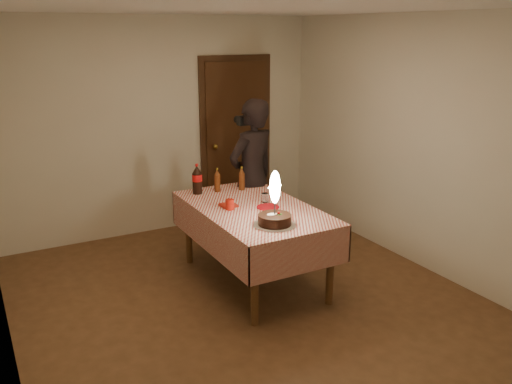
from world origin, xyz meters
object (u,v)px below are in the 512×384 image
red_cup (230,205)px  clear_cup (265,198)px  photographer (252,177)px  red_plate (268,207)px  cola_bottle (197,179)px  amber_bottle_right (242,179)px  amber_bottle_left (217,181)px  birthday_cake (275,213)px  dining_table (254,217)px

red_cup → clear_cup: bearing=6.1°
photographer → red_plate: bearing=-107.8°
cola_bottle → amber_bottle_right: bearing=-11.8°
red_plate → amber_bottle_right: size_ratio=0.86×
cola_bottle → photographer: 0.68m
amber_bottle_left → photographer: 0.46m
amber_bottle_left → amber_bottle_right: size_ratio=1.00×
photographer → clear_cup: bearing=-107.3°
cola_bottle → photographer: photographer is taller
photographer → amber_bottle_left: bearing=-170.7°
amber_bottle_right → red_plate: bearing=-94.8°
red_cup → cola_bottle: size_ratio=0.31×
red_plate → photographer: bearing=72.2°
clear_cup → cola_bottle: bearing=128.6°
red_plate → birthday_cake: bearing=-113.0°
dining_table → red_plate: (0.12, -0.08, 0.11)m
red_cup → clear_cup: (0.41, 0.04, -0.01)m
red_cup → amber_bottle_left: amber_bottle_left is taller
cola_bottle → amber_bottle_right: 0.48m
red_cup → amber_bottle_right: 0.68m
clear_cup → cola_bottle: cola_bottle is taller
clear_cup → amber_bottle_left: (-0.26, 0.56, 0.07)m
birthday_cake → cola_bottle: size_ratio=1.54×
amber_bottle_right → amber_bottle_left: bearing=165.0°
dining_table → photographer: size_ratio=0.99×
dining_table → photographer: 0.83m
red_plate → cola_bottle: cola_bottle is taller
birthday_cake → photographer: photographer is taller
red_plate → amber_bottle_left: 0.76m
cola_bottle → birthday_cake: bearing=-79.5°
cola_bottle → clear_cup: bearing=-51.4°
red_plate → photographer: size_ratio=0.13×
dining_table → clear_cup: 0.24m
clear_cup → amber_bottle_left: 0.62m
clear_cup → photographer: bearing=72.7°
red_plate → amber_bottle_right: bearing=85.2°
clear_cup → photographer: 0.67m
amber_bottle_right → photographer: size_ratio=0.15×
birthday_cake → red_cup: (-0.16, 0.57, -0.06)m
birthday_cake → red_plate: 0.50m
birthday_cake → amber_bottle_left: 1.17m
red_cup → cola_bottle: bearing=95.8°
amber_bottle_left → cola_bottle: bearing=172.1°
birthday_cake → clear_cup: 0.66m
cola_bottle → dining_table: bearing=-66.1°
birthday_cake → cola_bottle: (-0.22, 1.20, 0.04)m
clear_cup → cola_bottle: (-0.47, 0.59, 0.11)m
birthday_cake → clear_cup: size_ratio=5.44×
red_plate → photographer: 0.84m
dining_table → birthday_cake: (-0.08, -0.53, 0.22)m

